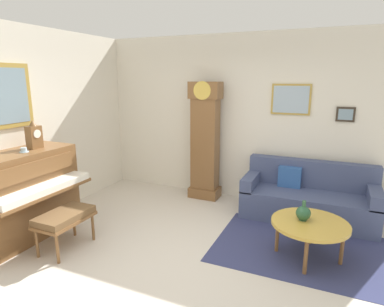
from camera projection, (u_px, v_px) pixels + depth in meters
ground_plane at (186, 269)px, 3.70m from camera, size 6.40×6.00×0.10m
wall_left at (11, 129)px, 4.38m from camera, size 0.13×4.90×2.80m
wall_back at (245, 119)px, 5.50m from camera, size 5.30×0.13×2.80m
area_rug at (301, 249)px, 4.02m from camera, size 2.10×1.50×0.01m
piano at (22, 195)px, 4.20m from camera, size 0.87×1.44×1.16m
piano_bench at (65, 218)px, 3.96m from camera, size 0.42×0.70×0.48m
grandfather_clock at (205, 144)px, 5.58m from camera, size 0.52×0.34×2.03m
couch at (308, 198)px, 4.88m from camera, size 1.90×0.80×0.84m
coffee_table at (310, 225)px, 3.74m from camera, size 0.88×0.88×0.45m
mantel_clock at (34, 136)px, 4.29m from camera, size 0.13×0.18×0.38m
teacup at (24, 150)px, 4.09m from camera, size 0.12×0.12×0.06m
green_jug at (303, 213)px, 3.77m from camera, size 0.17×0.17×0.24m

